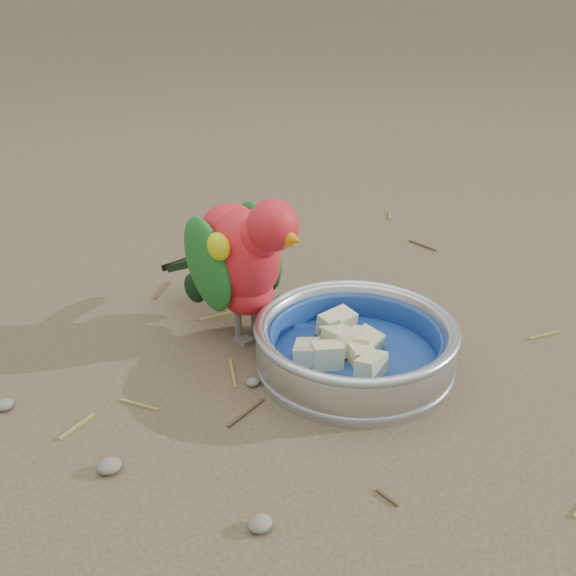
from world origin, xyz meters
TOP-DOWN VIEW (x-y plane):
  - ground at (0.00, 0.00)m, footprint 60.00×60.00m
  - food_bowl at (0.03, 0.01)m, footprint 0.24×0.24m
  - bowl_wall at (0.03, 0.01)m, footprint 0.24×0.24m
  - fruit_wedges at (0.03, 0.01)m, footprint 0.14×0.14m
  - lory_parrot at (-0.04, 0.16)m, footprint 0.15×0.25m
  - ground_debris at (0.03, 0.07)m, footprint 0.90×0.80m

SIDE VIEW (x-z plane):
  - ground at x=0.00m, z-range 0.00..0.00m
  - ground_debris at x=0.03m, z-range 0.00..0.01m
  - food_bowl at x=0.03m, z-range 0.00..0.02m
  - fruit_wedges at x=0.03m, z-range 0.02..0.05m
  - bowl_wall at x=0.03m, z-range 0.02..0.06m
  - lory_parrot at x=-0.04m, z-range 0.00..0.19m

